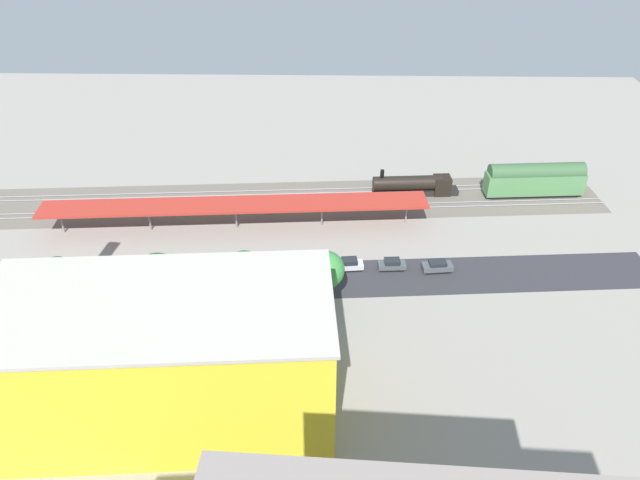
% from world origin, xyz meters
% --- Properties ---
extents(ground_plane, '(180.26, 180.26, 0.00)m').
position_xyz_m(ground_plane, '(0.00, 0.00, 0.00)').
color(ground_plane, gray).
rests_on(ground_plane, ground).
extents(rail_bed, '(113.39, 22.25, 0.01)m').
position_xyz_m(rail_bed, '(0.00, -20.76, 0.00)').
color(rail_bed, '#665E54').
rests_on(rail_bed, ground).
extents(street_asphalt, '(113.02, 17.15, 0.01)m').
position_xyz_m(street_asphalt, '(0.00, 2.58, 0.00)').
color(street_asphalt, '#2D2D33').
rests_on(street_asphalt, ground).
extents(track_rails, '(112.37, 15.85, 0.12)m').
position_xyz_m(track_rails, '(0.00, -20.76, 0.18)').
color(track_rails, '#9E9EA8').
rests_on(track_rails, ground).
extents(platform_canopy_near, '(62.91, 9.91, 4.54)m').
position_xyz_m(platform_canopy_near, '(7.46, -11.87, 4.30)').
color(platform_canopy_near, '#A82D23').
rests_on(platform_canopy_near, ground).
extents(locomotive, '(15.60, 3.72, 5.01)m').
position_xyz_m(locomotive, '(-23.38, -23.82, 1.76)').
color(locomotive, black).
rests_on(locomotive, ground).
extents(passenger_coach, '(17.75, 4.46, 6.31)m').
position_xyz_m(passenger_coach, '(-44.46, -23.82, 3.31)').
color(passenger_coach, black).
rests_on(passenger_coach, ground).
extents(parked_car_0, '(4.66, 2.38, 1.67)m').
position_xyz_m(parked_car_0, '(-24.02, -0.46, 0.75)').
color(parked_car_0, black).
rests_on(parked_car_0, ground).
extents(parked_car_1, '(4.21, 1.99, 1.69)m').
position_xyz_m(parked_car_1, '(-17.31, -0.79, 0.74)').
color(parked_car_1, black).
rests_on(parked_car_1, ground).
extents(parked_car_2, '(4.34, 2.30, 1.78)m').
position_xyz_m(parked_car_2, '(-10.95, -0.64, 0.78)').
color(parked_car_2, black).
rests_on(parked_car_2, ground).
extents(parked_car_3, '(4.17, 1.94, 1.66)m').
position_xyz_m(parked_car_3, '(-3.37, -0.60, 0.73)').
color(parked_car_3, black).
rests_on(parked_car_3, ground).
extents(parked_car_4, '(4.81, 2.18, 1.66)m').
position_xyz_m(parked_car_4, '(3.09, -0.58, 0.75)').
color(parked_car_4, black).
rests_on(parked_car_4, ground).
extents(construction_building, '(35.96, 18.59, 15.20)m').
position_xyz_m(construction_building, '(9.21, 26.53, 7.60)').
color(construction_building, yellow).
rests_on(construction_building, ground).
extents(construction_roof_slab, '(36.60, 19.24, 0.40)m').
position_xyz_m(construction_roof_slab, '(9.21, 26.53, 15.40)').
color(construction_roof_slab, '#B7B2A8').
rests_on(construction_roof_slab, construction_building).
extents(box_truck_0, '(8.94, 3.12, 3.68)m').
position_xyz_m(box_truck_0, '(21.47, 12.05, 1.78)').
color(box_truck_0, black).
rests_on(box_truck_0, ground).
extents(box_truck_1, '(8.36, 2.86, 3.23)m').
position_xyz_m(box_truck_1, '(23.19, 12.93, 1.60)').
color(box_truck_1, black).
rests_on(box_truck_1, ground).
extents(street_tree_0, '(4.44, 4.44, 6.38)m').
position_xyz_m(street_tree_0, '(0.93, 7.97, 4.14)').
color(street_tree_0, brown).
rests_on(street_tree_0, ground).
extents(street_tree_1, '(5.15, 5.15, 8.35)m').
position_xyz_m(street_tree_1, '(-7.49, 7.44, 5.74)').
color(street_tree_1, brown).
rests_on(street_tree_1, ground).
extents(street_tree_2, '(4.37, 4.37, 6.90)m').
position_xyz_m(street_tree_2, '(28.93, 7.36, 4.67)').
color(street_tree_2, brown).
rests_on(street_tree_2, ground).
extents(street_tree_3, '(5.11, 5.11, 8.19)m').
position_xyz_m(street_tree_3, '(3.40, 7.38, 5.60)').
color(street_tree_3, brown).
rests_on(street_tree_3, ground).
extents(street_tree_4, '(5.86, 5.86, 7.52)m').
position_xyz_m(street_tree_4, '(15.32, 7.32, 4.58)').
color(street_tree_4, brown).
rests_on(street_tree_4, ground).
extents(traffic_light, '(0.50, 0.36, 6.84)m').
position_xyz_m(traffic_light, '(1.61, 7.56, 4.51)').
color(traffic_light, '#333333').
rests_on(traffic_light, ground).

